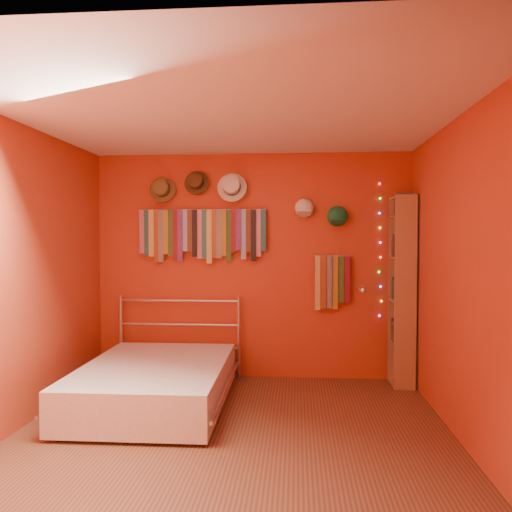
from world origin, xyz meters
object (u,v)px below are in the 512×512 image
(bed, at_px, (155,383))
(bookshelf, at_px, (407,290))
(reading_lamp, at_px, (363,290))
(tie_rack, at_px, (201,232))

(bed, bearing_deg, bookshelf, 18.00)
(reading_lamp, distance_m, bed, 2.30)
(tie_rack, distance_m, bookshelf, 2.30)
(tie_rack, xyz_separation_m, bookshelf, (2.21, -0.15, -0.60))
(reading_lamp, relative_size, bookshelf, 0.16)
(reading_lamp, bearing_deg, bed, -157.98)
(bookshelf, distance_m, bed, 2.72)
(reading_lamp, bearing_deg, tie_rack, 174.10)
(bookshelf, bearing_deg, tie_rack, 175.99)
(reading_lamp, xyz_separation_m, bed, (-2.00, -0.81, -0.80))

